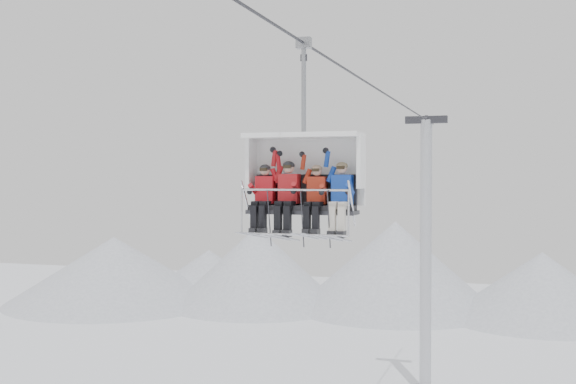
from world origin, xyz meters
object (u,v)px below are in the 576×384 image
(skier_far_right, at_px, (341,196))
(skier_far_left, at_px, (264,196))
(lift_tower_right, at_px, (426,276))
(chairlift_carrier, at_px, (305,172))
(skier_center_right, at_px, (316,197))
(skier_center_left, at_px, (288,195))

(skier_far_right, bearing_deg, skier_far_left, -179.81)
(lift_tower_right, xyz_separation_m, chairlift_carrier, (0.00, -20.82, 4.90))
(chairlift_carrier, xyz_separation_m, skier_center_right, (0.31, -0.31, -0.50))
(lift_tower_right, height_order, chairlift_carrier, lift_tower_right)
(skier_far_left, bearing_deg, skier_center_left, 0.92)
(chairlift_carrier, xyz_separation_m, skier_far_left, (-0.80, -0.31, -0.50))
(skier_center_left, height_order, skier_center_right, skier_center_left)
(skier_center_left, bearing_deg, skier_far_right, -0.15)
(skier_far_left, height_order, skier_center_right, skier_far_left)
(lift_tower_right, distance_m, skier_far_left, 21.60)
(skier_center_left, xyz_separation_m, skier_far_right, (1.11, -0.00, -0.01))
(skier_far_left, relative_size, skier_far_right, 1.00)
(skier_far_right, bearing_deg, chairlift_carrier, 159.53)
(lift_tower_right, xyz_separation_m, skier_far_left, (-0.80, -21.13, 4.40))
(skier_far_left, xyz_separation_m, skier_center_right, (1.11, -0.00, -0.01))
(chairlift_carrier, bearing_deg, skier_far_left, -158.68)
(lift_tower_right, distance_m, chairlift_carrier, 21.38)
(chairlift_carrier, xyz_separation_m, skier_far_right, (0.82, -0.31, -0.48))
(lift_tower_right, bearing_deg, chairlift_carrier, -90.00)
(lift_tower_right, distance_m, skier_center_left, 21.58)
(skier_far_left, height_order, skier_far_right, skier_far_right)
(lift_tower_right, bearing_deg, skier_far_left, -92.17)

